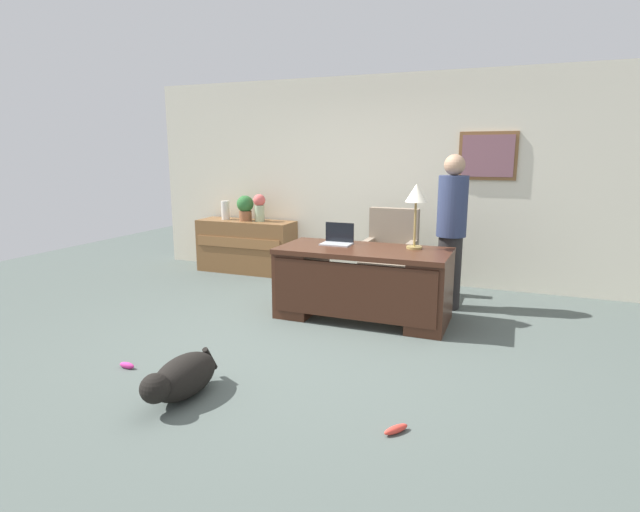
{
  "coord_description": "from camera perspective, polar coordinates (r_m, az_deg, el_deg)",
  "views": [
    {
      "loc": [
        1.66,
        -4.0,
        1.7
      ],
      "look_at": [
        -0.05,
        0.3,
        0.75
      ],
      "focal_mm": 28.12,
      "sensor_mm": 36.0,
      "label": 1
    }
  ],
  "objects": [
    {
      "name": "laptop",
      "position": [
        5.37,
        2.03,
        1.96
      ],
      "size": [
        0.32,
        0.22,
        0.22
      ],
      "color": "#B2B5BA",
      "rests_on": "desk"
    },
    {
      "name": "desk_lamp",
      "position": [
        5.14,
        10.88,
        6.57
      ],
      "size": [
        0.22,
        0.22,
        0.66
      ],
      "color": "#9E8447",
      "rests_on": "desk"
    },
    {
      "name": "desk",
      "position": [
        5.2,
        4.84,
        -2.87
      ],
      "size": [
        1.75,
        0.81,
        0.74
      ],
      "color": "#422316",
      "rests_on": "ground_plane"
    },
    {
      "name": "dog_toy_plush",
      "position": [
        4.42,
        -21.12,
        -11.53
      ],
      "size": [
        0.14,
        0.05,
        0.05
      ],
      "primitive_type": "ellipsoid",
      "rotation": [
        0.0,
        0.0,
        6.27
      ],
      "color": "#D8338C",
      "rests_on": "ground_plane"
    },
    {
      "name": "vase_empty",
      "position": [
        7.45,
        -10.71,
        5.14
      ],
      "size": [
        0.12,
        0.12,
        0.27
      ],
      "primitive_type": "cylinder",
      "color": "silver",
      "rests_on": "credenza"
    },
    {
      "name": "back_wall",
      "position": [
        6.81,
        7.73,
        8.58
      ],
      "size": [
        7.0,
        0.16,
        2.7
      ],
      "color": "beige",
      "rests_on": "ground_plane"
    },
    {
      "name": "dog_lying",
      "position": [
        3.75,
        -15.51,
        -13.2
      ],
      "size": [
        0.33,
        0.76,
        0.3
      ],
      "color": "black",
      "rests_on": "ground_plane"
    },
    {
      "name": "potted_plant",
      "position": [
        7.28,
        -8.51,
        5.56
      ],
      "size": [
        0.24,
        0.24,
        0.36
      ],
      "color": "brown",
      "rests_on": "credenza"
    },
    {
      "name": "person_standing",
      "position": [
        5.65,
        14.7,
        2.83
      ],
      "size": [
        0.32,
        0.32,
        1.69
      ],
      "color": "#262323",
      "rests_on": "ground_plane"
    },
    {
      "name": "armchair",
      "position": [
        6.09,
        7.97,
        -0.12
      ],
      "size": [
        0.6,
        0.59,
        1.05
      ],
      "color": "gray",
      "rests_on": "ground_plane"
    },
    {
      "name": "credenza",
      "position": [
        7.35,
        -8.35,
        1.12
      ],
      "size": [
        1.42,
        0.5,
        0.75
      ],
      "color": "brown",
      "rests_on": "ground_plane"
    },
    {
      "name": "ground_plane",
      "position": [
        4.66,
        -0.81,
        -9.83
      ],
      "size": [
        12.0,
        12.0,
        0.0
      ],
      "primitive_type": "plane",
      "color": "#4C5651"
    },
    {
      "name": "vase_with_flowers",
      "position": [
        7.16,
        -6.91,
        5.62
      ],
      "size": [
        0.17,
        0.17,
        0.38
      ],
      "color": "#A9BD94",
      "rests_on": "credenza"
    },
    {
      "name": "dog_toy_ball",
      "position": [
        4.25,
        -16.3,
        -11.83
      ],
      "size": [
        0.09,
        0.09,
        0.09
      ],
      "primitive_type": "sphere",
      "color": "green",
      "rests_on": "ground_plane"
    },
    {
      "name": "dog_toy_bone",
      "position": [
        3.32,
        8.64,
        -18.92
      ],
      "size": [
        0.15,
        0.18,
        0.05
      ],
      "primitive_type": "ellipsoid",
      "rotation": [
        0.0,
        0.0,
        4.08
      ],
      "color": "#E53F33",
      "rests_on": "ground_plane"
    }
  ]
}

